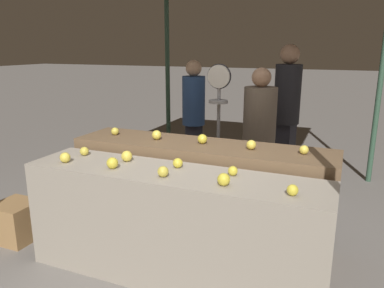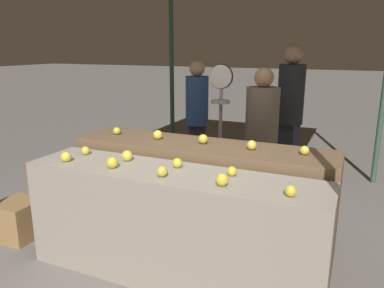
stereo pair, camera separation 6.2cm
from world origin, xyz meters
The scene contains 22 objects.
ground_plane centered at (0.00, 0.00, 0.00)m, with size 60.00×60.00×0.00m, color slate.
display_counter_front centered at (0.00, 0.00, 0.44)m, with size 2.35×0.55×0.88m, color gray.
display_counter_back centered at (0.00, 0.60, 0.48)m, with size 2.35×0.55×0.96m, color brown.
apple_front_0 centered at (-0.90, -0.12, 0.92)m, with size 0.08×0.08×0.08m, color yellow.
apple_front_1 centered at (-0.45, -0.10, 0.92)m, with size 0.09×0.09×0.09m, color gold.
apple_front_2 centered at (-0.01, -0.12, 0.92)m, with size 0.08×0.08×0.08m, color gold.
apple_front_3 centered at (0.45, -0.12, 0.92)m, with size 0.09×0.09×0.09m, color gold.
apple_front_4 centered at (0.90, -0.11, 0.92)m, with size 0.07×0.07×0.07m, color gold.
apple_front_5 centered at (-0.89, 0.11, 0.92)m, with size 0.08×0.08×0.08m, color gold.
apple_front_6 centered at (-0.45, 0.10, 0.92)m, with size 0.09×0.09×0.09m, color yellow.
apple_front_7 centered at (0.00, 0.11, 0.92)m, with size 0.08×0.08×0.08m, color gold.
apple_front_8 centered at (0.45, 0.10, 0.92)m, with size 0.07×0.07×0.07m, color gold.
apple_back_0 centered at (-0.90, 0.59, 0.99)m, with size 0.07×0.07×0.07m, color gold.
apple_back_1 centered at (-0.43, 0.59, 1.00)m, with size 0.09×0.09×0.09m, color yellow.
apple_back_2 centered at (0.01, 0.61, 1.00)m, with size 0.09×0.09×0.09m, color gold.
apple_back_3 centered at (0.46, 0.59, 1.00)m, with size 0.08×0.08×0.08m, color yellow.
apple_back_4 centered at (0.88, 0.61, 0.99)m, with size 0.07×0.07×0.07m, color yellow.
produce_scale centered at (-0.08, 1.31, 1.17)m, with size 0.26×0.20×1.62m.
person_vendor_at_scale centered at (0.29, 1.60, 0.91)m, with size 0.48×0.48×1.58m.
person_customer_left centered at (0.46, 2.39, 1.07)m, with size 0.44×0.44×1.82m.
person_customer_right centered at (-0.77, 2.28, 0.95)m, with size 0.42×0.42×1.62m.
wooden_crate_side centered at (-1.63, -0.03, 0.18)m, with size 0.37×0.37×0.37m, color #9E7547.
Camera 1 is at (1.17, -2.39, 1.79)m, focal length 35.00 mm.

